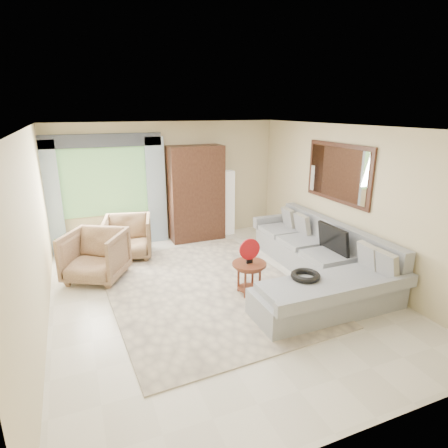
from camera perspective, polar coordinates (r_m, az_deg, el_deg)
name	(u,v)px	position (r m, az deg, el deg)	size (l,w,h in m)	color
ground	(218,294)	(6.13, -0.93, -10.60)	(6.00, 6.00, 0.00)	silver
area_rug	(205,288)	(6.28, -2.91, -9.76)	(3.00, 4.00, 0.02)	beige
sectional_sofa	(318,265)	(6.67, 14.13, -6.06)	(2.30, 3.46, 0.90)	#95999D
tv_screen	(333,239)	(6.66, 16.31, -2.23)	(0.06, 0.74, 0.48)	black
garden_hose	(306,276)	(5.58, 12.32, -7.69)	(0.43, 0.43, 0.09)	black
coffee_table	(249,278)	(6.01, 3.83, -8.20)	(0.54, 0.54, 0.54)	#522316
red_disc	(250,249)	(5.81, 3.93, -3.86)	(0.34, 0.34, 0.03)	#A51015
armchair_left	(95,256)	(6.83, -19.01, -4.59)	(0.92, 0.95, 0.87)	#9B7C54
armchair_right	(128,237)	(7.67, -14.42, -1.94)	(0.89, 0.91, 0.83)	brown
potted_plant	(68,243)	(8.20, -22.72, -2.69)	(0.46, 0.40, 0.51)	#999999
armoire	(196,193)	(8.36, -4.30, 4.66)	(1.20, 0.55, 2.10)	black
floor_lamp	(228,203)	(8.76, 0.60, 3.27)	(0.24, 0.24, 1.50)	silver
window	(105,182)	(8.17, -17.75, 6.11)	(1.80, 0.04, 1.40)	#669E59
curtain_left	(51,199)	(8.12, -24.91, 3.44)	(0.40, 0.08, 2.30)	#9EB7CC
curtain_right	(156,191)	(8.28, -10.28, 5.02)	(0.40, 0.08, 2.30)	#9EB7CC
valance	(101,140)	(8.00, -18.26, 12.00)	(2.40, 0.12, 0.26)	#1E232D
wall_mirror	(338,173)	(7.07, 16.96, 7.45)	(0.05, 1.70, 1.05)	black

